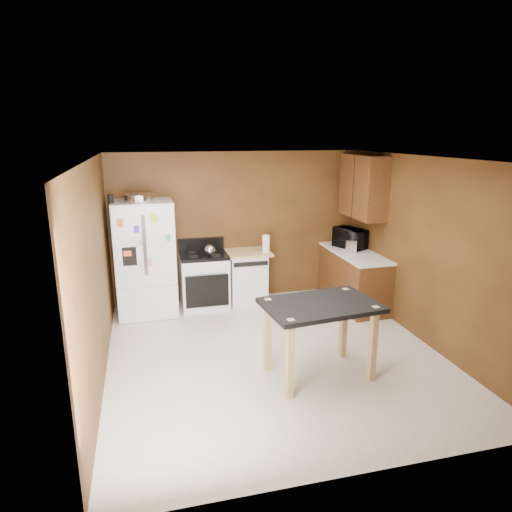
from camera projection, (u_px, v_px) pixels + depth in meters
name	position (u px, v px, depth m)	size (l,w,h in m)	color
floor	(274.00, 354.00, 5.94)	(4.50, 4.50, 0.00)	white
ceiling	(277.00, 159.00, 5.28)	(4.50, 4.50, 0.00)	white
wall_back	(238.00, 227.00, 7.72)	(4.20, 4.20, 0.00)	brown
wall_front	(358.00, 340.00, 3.51)	(4.20, 4.20, 0.00)	brown
wall_left	(96.00, 275.00, 5.12)	(4.50, 4.50, 0.00)	brown
wall_right	(426.00, 252.00, 6.11)	(4.50, 4.50, 0.00)	brown
roasting_pan	(139.00, 198.00, 6.79)	(0.45, 0.45, 0.11)	silver
pen_cup	(110.00, 199.00, 6.63)	(0.08, 0.08, 0.13)	black
kettle	(210.00, 250.00, 7.24)	(0.18, 0.18, 0.18)	silver
paper_towel	(266.00, 244.00, 7.47)	(0.12, 0.12, 0.28)	white
green_canister	(267.00, 247.00, 7.65)	(0.09, 0.09, 0.10)	green
toaster	(351.00, 245.00, 7.50)	(0.17, 0.28, 0.21)	silver
microwave	(350.00, 239.00, 7.72)	(0.55, 0.37, 0.31)	black
refrigerator	(146.00, 259.00, 7.08)	(0.90, 0.80, 1.80)	white
gas_range	(204.00, 280.00, 7.47)	(0.76, 0.68, 1.10)	white
dishwasher	(247.00, 277.00, 7.66)	(0.78, 0.63, 0.89)	white
right_cabinets	(357.00, 251.00, 7.52)	(0.63, 1.58, 2.45)	brown
island	(320.00, 314.00, 5.23)	(1.36, 0.98, 0.92)	black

